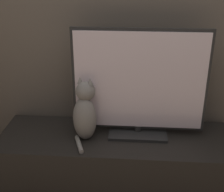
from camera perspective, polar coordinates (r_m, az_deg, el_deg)
The scene contains 4 objects.
wall_back at distance 2.07m, azimuth 1.20°, elevation 16.04°, with size 4.80×0.05×2.60m.
tv_stand at distance 2.21m, azimuth 0.52°, elevation -13.07°, with size 1.52×0.49×0.51m.
tv at distance 1.95m, azimuth 5.05°, elevation 1.87°, with size 0.84×0.23×0.70m.
cat at distance 1.96m, azimuth -4.95°, elevation -3.09°, with size 0.18×0.28×0.41m.
Camera 1 is at (0.11, -0.82, 1.59)m, focal length 50.00 mm.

